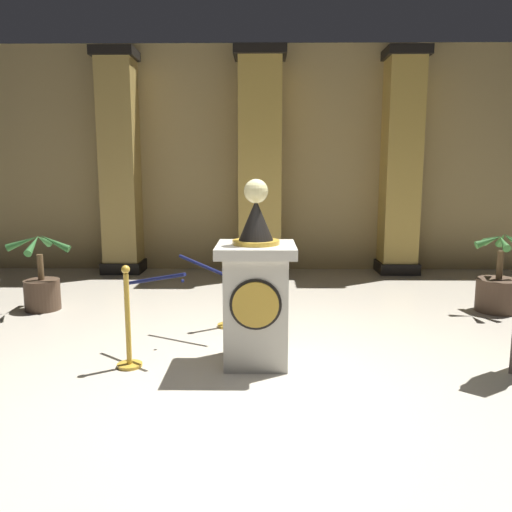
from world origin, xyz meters
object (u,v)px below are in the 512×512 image
object	(u,v)px
pedestal_clock	(256,292)
stanchion_near	(227,296)
potted_palm_right	(498,288)
potted_palm_left	(42,286)
stanchion_far	(128,332)

from	to	relation	value
pedestal_clock	stanchion_near	xyz separation A→B (m)	(-0.36, 1.16, -0.33)
pedestal_clock	potted_palm_right	xyz separation A→B (m)	(3.19, 1.89, -0.39)
potted_palm_left	potted_palm_right	distance (m)	6.08
stanchion_near	stanchion_far	size ratio (longest dim) A/B	1.07
stanchion_near	potted_palm_left	bearing A→B (deg)	163.89
stanchion_near	potted_palm_left	size ratio (longest dim) A/B	1.00
stanchion_far	potted_palm_right	world-z (taller)	potted_palm_right
potted_palm_right	stanchion_far	bearing A→B (deg)	-155.29
potted_palm_left	stanchion_near	bearing A→B (deg)	-16.11
stanchion_near	stanchion_far	distance (m)	1.54
pedestal_clock	stanchion_far	world-z (taller)	pedestal_clock
potted_palm_right	potted_palm_left	bearing A→B (deg)	-179.98
stanchion_far	potted_palm_left	distance (m)	2.63
pedestal_clock	stanchion_near	bearing A→B (deg)	107.18
stanchion_far	potted_palm_right	distance (m)	4.84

